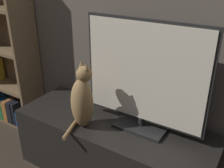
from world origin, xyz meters
name	(u,v)px	position (x,y,z in m)	size (l,w,h in m)	color
wall_back	(136,6)	(0.00, 1.22, 1.30)	(4.80, 0.05, 2.60)	#60564C
tv_stand	(112,150)	(0.00, 0.91, 0.25)	(1.52, 0.53, 0.50)	black
tv	(144,78)	(0.20, 0.99, 0.89)	(0.88, 0.22, 0.78)	black
cat	(83,100)	(-0.16, 0.78, 0.70)	(0.21, 0.31, 0.49)	#997547
bookshelf	(10,61)	(-1.33, 1.08, 0.67)	(0.64, 0.28, 1.61)	brown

